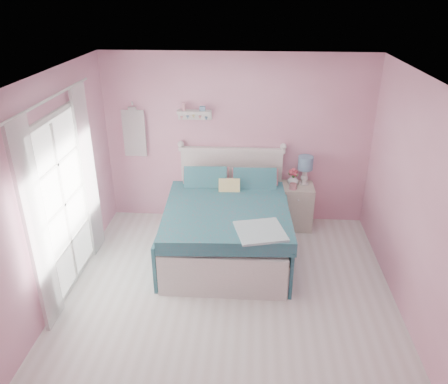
# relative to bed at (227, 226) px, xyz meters

# --- Properties ---
(floor) EXTENTS (4.50, 4.50, 0.00)m
(floor) POSITION_rel_bed_xyz_m (0.07, -1.21, -0.41)
(floor) COLOR beige
(floor) RESTS_ON ground
(room_shell) EXTENTS (4.50, 4.50, 4.50)m
(room_shell) POSITION_rel_bed_xyz_m (0.07, -1.21, 1.18)
(room_shell) COLOR #CA8097
(room_shell) RESTS_ON floor
(bed) EXTENTS (1.72, 2.11, 1.20)m
(bed) POSITION_rel_bed_xyz_m (0.00, 0.00, 0.00)
(bed) COLOR silver
(bed) RESTS_ON floor
(nightstand) EXTENTS (0.48, 0.47, 0.69)m
(nightstand) POSITION_rel_bed_xyz_m (1.01, 0.79, -0.06)
(nightstand) COLOR beige
(nightstand) RESTS_ON floor
(table_lamp) EXTENTS (0.22, 0.22, 0.45)m
(table_lamp) POSITION_rel_bed_xyz_m (1.11, 0.86, 0.60)
(table_lamp) COLOR white
(table_lamp) RESTS_ON nightstand
(vase) EXTENTS (0.21, 0.21, 0.17)m
(vase) POSITION_rel_bed_xyz_m (0.94, 0.82, 0.37)
(vase) COLOR white
(vase) RESTS_ON nightstand
(teacup) EXTENTS (0.14, 0.14, 0.09)m
(teacup) POSITION_rel_bed_xyz_m (0.93, 0.67, 0.33)
(teacup) COLOR pink
(teacup) RESTS_ON nightstand
(roses) EXTENTS (0.14, 0.11, 0.12)m
(roses) POSITION_rel_bed_xyz_m (0.93, 0.82, 0.49)
(roses) COLOR #CF465A
(roses) RESTS_ON vase
(wall_shelf) EXTENTS (0.50, 0.15, 0.25)m
(wall_shelf) POSITION_rel_bed_xyz_m (-0.55, 0.98, 1.33)
(wall_shelf) COLOR silver
(wall_shelf) RESTS_ON room_shell
(hanging_dress) EXTENTS (0.34, 0.03, 0.72)m
(hanging_dress) POSITION_rel_bed_xyz_m (-1.48, 0.97, 0.99)
(hanging_dress) COLOR white
(hanging_dress) RESTS_ON room_shell
(french_door) EXTENTS (0.04, 1.32, 2.16)m
(french_door) POSITION_rel_bed_xyz_m (-1.90, -0.81, 0.67)
(french_door) COLOR silver
(french_door) RESTS_ON floor
(curtain_near) EXTENTS (0.04, 0.40, 2.32)m
(curtain_near) POSITION_rel_bed_xyz_m (-1.84, -1.55, 0.77)
(curtain_near) COLOR white
(curtain_near) RESTS_ON floor
(curtain_far) EXTENTS (0.04, 0.40, 2.32)m
(curtain_far) POSITION_rel_bed_xyz_m (-1.84, -0.07, 0.77)
(curtain_far) COLOR white
(curtain_far) RESTS_ON floor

